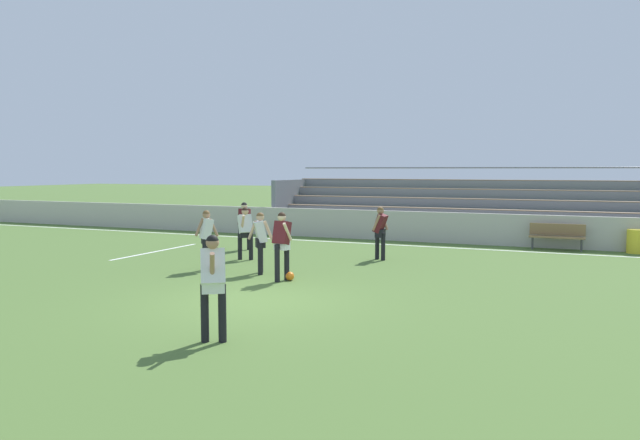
{
  "coord_description": "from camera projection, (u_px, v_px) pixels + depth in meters",
  "views": [
    {
      "loc": [
        6.23,
        -10.9,
        2.75
      ],
      "look_at": [
        -0.34,
        4.32,
        1.36
      ],
      "focal_mm": 33.88,
      "sensor_mm": 36.0,
      "label": 1
    }
  ],
  "objects": [
    {
      "name": "ground_plane",
      "position": [
        253.0,
        301.0,
        12.66
      ],
      "size": [
        160.0,
        160.0,
        0.0
      ],
      "primitive_type": "plane",
      "color": "#4C6B30"
    },
    {
      "name": "field_line_sideline",
      "position": [
        393.0,
        245.0,
        22.06
      ],
      "size": [
        44.0,
        0.12,
        0.01
      ],
      "primitive_type": "cube",
      "color": "white",
      "rests_on": "ground"
    },
    {
      "name": "field_line_penalty_mark",
      "position": [
        156.0,
        251.0,
        20.29
      ],
      "size": [
        0.12,
        4.4,
        0.01
      ],
      "primitive_type": "cube",
      "color": "white",
      "rests_on": "ground"
    },
    {
      "name": "sideline_wall",
      "position": [
        403.0,
        226.0,
        23.24
      ],
      "size": [
        48.0,
        0.16,
        1.16
      ],
      "primitive_type": "cube",
      "color": "#BCB7AD",
      "rests_on": "ground"
    },
    {
      "name": "bleacher_stand",
      "position": [
        475.0,
        207.0,
        24.5
      ],
      "size": [
        16.86,
        3.65,
        2.86
      ],
      "color": "#897051",
      "rests_on": "ground"
    },
    {
      "name": "bench_near_wall_gap",
      "position": [
        557.0,
        234.0,
        20.62
      ],
      "size": [
        1.8,
        0.4,
        0.9
      ],
      "color": "olive",
      "rests_on": "ground"
    },
    {
      "name": "trash_bin",
      "position": [
        635.0,
        241.0,
        19.84
      ],
      "size": [
        0.53,
        0.53,
        0.79
      ],
      "primitive_type": "cylinder",
      "color": "yellow",
      "rests_on": "ground"
    },
    {
      "name": "player_dark_on_ball",
      "position": [
        282.0,
        240.0,
        14.83
      ],
      "size": [
        0.5,
        0.51,
        1.71
      ],
      "color": "black",
      "rests_on": "ground"
    },
    {
      "name": "player_white_wide_left",
      "position": [
        260.0,
        237.0,
        15.9
      ],
      "size": [
        0.65,
        0.51,
        1.63
      ],
      "color": "black",
      "rests_on": "ground"
    },
    {
      "name": "player_dark_wide_right",
      "position": [
        380.0,
        228.0,
        18.35
      ],
      "size": [
        0.42,
        0.46,
        1.62
      ],
      "color": "black",
      "rests_on": "ground"
    },
    {
      "name": "player_dark_pressing_high",
      "position": [
        244.0,
        222.0,
        20.61
      ],
      "size": [
        0.48,
        0.68,
        1.64
      ],
      "color": "black",
      "rests_on": "ground"
    },
    {
      "name": "player_white_dropping_back",
      "position": [
        207.0,
        235.0,
        16.42
      ],
      "size": [
        0.65,
        0.5,
        1.65
      ],
      "color": "black",
      "rests_on": "ground"
    },
    {
      "name": "player_white_challenging",
      "position": [
        213.0,
        278.0,
        9.57
      ],
      "size": [
        0.54,
        0.67,
        1.72
      ],
      "color": "black",
      "rests_on": "ground"
    },
    {
      "name": "player_white_overlapping",
      "position": [
        245.0,
        229.0,
        18.36
      ],
      "size": [
        0.53,
        0.65,
        1.61
      ],
      "color": "black",
      "rests_on": "ground"
    },
    {
      "name": "soccer_ball",
      "position": [
        290.0,
        276.0,
        14.98
      ],
      "size": [
        0.22,
        0.22,
        0.22
      ],
      "primitive_type": "sphere",
      "color": "orange",
      "rests_on": "ground"
    }
  ]
}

